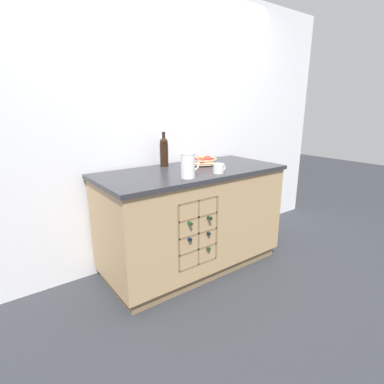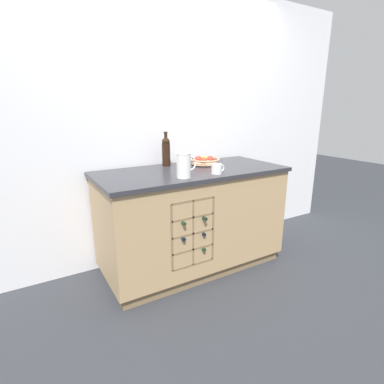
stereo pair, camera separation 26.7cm
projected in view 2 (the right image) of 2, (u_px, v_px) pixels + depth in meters
name	position (u px, v px, depth m)	size (l,w,h in m)	color
ground_plane	(192.00, 265.00, 2.87)	(14.00, 14.00, 0.00)	#2D3035
back_wall	(169.00, 127.00, 2.87)	(4.40, 0.06, 2.55)	white
kitchen_island	(192.00, 219.00, 2.74)	(1.67, 0.77, 0.93)	olive
fruit_bowl	(205.00, 161.00, 2.82)	(0.28, 0.28, 0.08)	tan
white_pitcher	(184.00, 165.00, 2.29)	(0.17, 0.11, 0.19)	white
ceramic_mug	(217.00, 169.00, 2.44)	(0.12, 0.09, 0.08)	white
standing_wine_bottle	(166.00, 151.00, 2.74)	(0.08, 0.08, 0.31)	black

